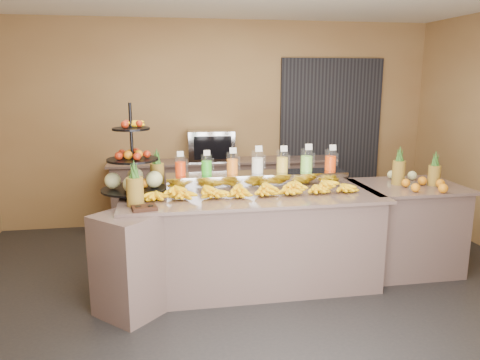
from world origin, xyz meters
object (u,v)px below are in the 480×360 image
object	(u,v)px
fruit_stand	(137,171)
pitcher_tray	(257,180)
condiment_caddy	(144,208)
oven_warmer	(211,145)
banana_heap	(252,187)
right_fruit_pile	(420,180)

from	to	relation	value
fruit_stand	pitcher_tray	bearing A→B (deg)	20.12
condiment_caddy	oven_warmer	bearing A→B (deg)	70.34
oven_warmer	banana_heap	bearing A→B (deg)	-83.01
fruit_stand	oven_warmer	world-z (taller)	fruit_stand
pitcher_tray	banana_heap	distance (m)	0.34
pitcher_tray	right_fruit_pile	distance (m)	1.66
pitcher_tray	condiment_caddy	xyz separation A→B (m)	(-1.12, -0.66, -0.06)
pitcher_tray	fruit_stand	distance (m)	1.21
pitcher_tray	banana_heap	xyz separation A→B (m)	(-0.12, -0.32, 0.00)
banana_heap	oven_warmer	distance (m)	2.00
banana_heap	condiment_caddy	size ratio (longest dim) A/B	9.96
right_fruit_pile	oven_warmer	bearing A→B (deg)	134.44
pitcher_tray	fruit_stand	world-z (taller)	fruit_stand
fruit_stand	oven_warmer	distance (m)	1.98
banana_heap	right_fruit_pile	size ratio (longest dim) A/B	4.28
pitcher_tray	fruit_stand	xyz separation A→B (m)	(-1.19, -0.09, 0.15)
fruit_stand	condiment_caddy	size ratio (longest dim) A/B	4.28
pitcher_tray	right_fruit_pile	world-z (taller)	right_fruit_pile
condiment_caddy	right_fruit_pile	distance (m)	2.79
condiment_caddy	oven_warmer	distance (m)	2.49
banana_heap	fruit_stand	distance (m)	1.11
banana_heap	oven_warmer	bearing A→B (deg)	94.89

